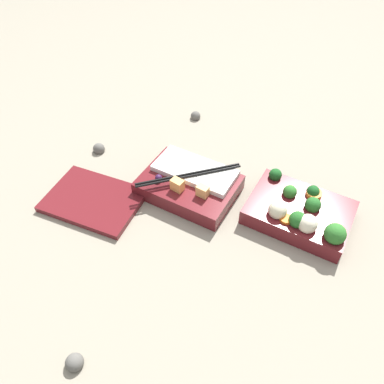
{
  "coord_description": "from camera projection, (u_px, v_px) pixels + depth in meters",
  "views": [
    {
      "loc": [
        -0.18,
        0.51,
        0.59
      ],
      "look_at": [
        0.08,
        0.05,
        0.04
      ],
      "focal_mm": 35.0,
      "sensor_mm": 36.0,
      "label": 1
    }
  ],
  "objects": [
    {
      "name": "ground_plane",
      "position": [
        236.0,
        200.0,
        0.8
      ],
      "size": [
        3.0,
        3.0,
        0.0
      ],
      "primitive_type": "plane",
      "color": "gray"
    },
    {
      "name": "bento_tray_vegetable",
      "position": [
        300.0,
        212.0,
        0.74
      ],
      "size": [
        0.2,
        0.14,
        0.07
      ],
      "color": "maroon",
      "rests_on": "ground_plane"
    },
    {
      "name": "bento_tray_rice",
      "position": [
        190.0,
        184.0,
        0.8
      ],
      "size": [
        0.2,
        0.17,
        0.06
      ],
      "color": "maroon",
      "rests_on": "ground_plane"
    },
    {
      "name": "bento_lid",
      "position": [
        94.0,
        200.0,
        0.79
      ],
      "size": [
        0.21,
        0.16,
        0.01
      ],
      "primitive_type": "cube",
      "rotation": [
        0.0,
        0.0,
        0.12
      ],
      "color": "maroon",
      "rests_on": "ground_plane"
    },
    {
      "name": "pebble_0",
      "position": [
        75.0,
        362.0,
        0.56
      ],
      "size": [
        0.03,
        0.03,
        0.03
      ],
      "primitive_type": "sphere",
      "color": "#595651",
      "rests_on": "ground_plane"
    },
    {
      "name": "pebble_1",
      "position": [
        196.0,
        116.0,
        1.0
      ],
      "size": [
        0.03,
        0.03,
        0.03
      ],
      "primitive_type": "sphere",
      "color": "#595651",
      "rests_on": "ground_plane"
    },
    {
      "name": "pebble_2",
      "position": [
        99.0,
        149.0,
        0.9
      ],
      "size": [
        0.03,
        0.03,
        0.03
      ],
      "primitive_type": "sphere",
      "color": "#595651",
      "rests_on": "ground_plane"
    }
  ]
}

